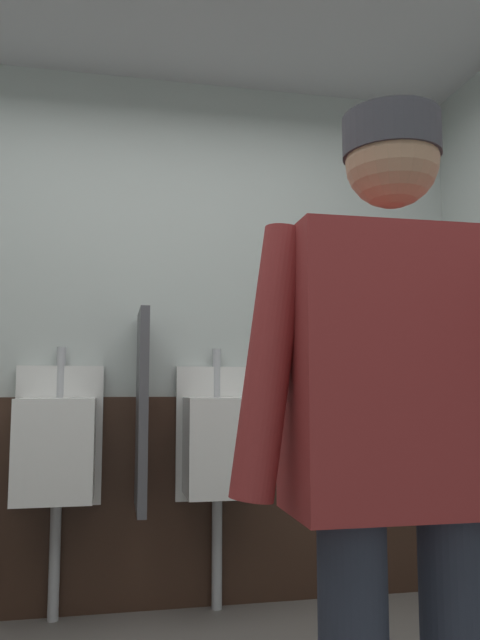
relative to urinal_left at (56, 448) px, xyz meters
The scene contains 6 objects.
wall_back 0.71m from the urinal_left, 28.78° to the left, with size 3.87×0.12×2.65m, color silver.
wainscot_band_back 0.51m from the urinal_left, 19.88° to the left, with size 3.27×0.03×1.00m, color #382319.
urinal_left is the anchor object (origin of this frame).
urinal_middle 0.75m from the urinal_left, ahead, with size 0.40×0.34×1.24m.
privacy_divider_panel 0.42m from the urinal_left, 10.65° to the right, with size 0.04×0.40×0.90m, color #4C4C51.
person 1.94m from the urinal_left, 64.36° to the right, with size 0.68×0.60×1.64m.
Camera 1 is at (-0.15, -1.50, 1.05)m, focal length 34.82 mm.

